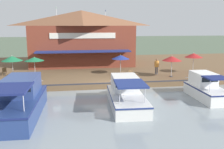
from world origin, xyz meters
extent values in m
plane|color=#4C5B47|center=(0.00, 0.00, 0.00)|extent=(220.00, 220.00, 0.00)
cube|color=brown|center=(-11.00, 0.00, 0.30)|extent=(22.00, 56.00, 0.60)
cube|color=#2D2D33|center=(-0.10, 0.00, 0.65)|extent=(0.20, 50.40, 0.10)
cube|color=brown|center=(-13.18, -1.82, 3.30)|extent=(8.74, 13.66, 5.41)
pyramid|color=brown|center=(-13.18, -1.82, 7.06)|extent=(9.18, 14.35, 2.10)
cube|color=navy|center=(-7.91, -1.82, 2.90)|extent=(1.80, 11.61, 0.16)
cube|color=silver|center=(-8.77, -1.82, 4.79)|extent=(0.08, 8.20, 0.70)
cylinder|color=silver|center=(-13.18, 1.60, 7.11)|extent=(0.06, 0.06, 2.21)
cube|color=#2D5193|center=(-13.00, 1.60, 8.07)|extent=(0.36, 0.03, 0.24)
cylinder|color=silver|center=(-13.18, -5.23, 7.28)|extent=(0.06, 0.06, 2.55)
cube|color=#337547|center=(-13.00, -5.23, 8.41)|extent=(0.36, 0.03, 0.24)
cylinder|color=#B7B7B7|center=(-4.63, 2.19, 1.61)|extent=(0.06, 0.06, 2.02)
cylinder|color=#2D2D33|center=(-4.63, 2.19, 0.63)|extent=(0.36, 0.36, 0.06)
cone|color=navy|center=(-4.63, 2.19, 2.56)|extent=(2.01, 2.01, 0.44)
cone|color=yellow|center=(-4.63, 2.19, 2.58)|extent=(1.25, 1.25, 0.35)
sphere|color=yellow|center=(-4.63, 2.19, 2.78)|extent=(0.08, 0.08, 0.08)
cylinder|color=#B7B7B7|center=(-5.01, -9.61, 1.63)|extent=(0.06, 0.06, 2.06)
cylinder|color=#2D2D33|center=(-5.01, -9.61, 0.63)|extent=(0.36, 0.36, 0.06)
cone|color=#19663D|center=(-5.01, -9.61, 2.58)|extent=(2.23, 2.23, 0.53)
cone|color=silver|center=(-5.01, -9.61, 2.60)|extent=(1.38, 1.38, 0.42)
sphere|color=silver|center=(-5.01, -9.61, 2.85)|extent=(0.08, 0.08, 0.08)
cylinder|color=#B7B7B7|center=(-4.01, 10.68, 1.67)|extent=(0.06, 0.06, 2.14)
cylinder|color=#2D2D33|center=(-4.01, 10.68, 0.63)|extent=(0.36, 0.36, 0.06)
cone|color=maroon|center=(-4.01, 10.68, 2.67)|extent=(2.05, 2.05, 0.49)
cone|color=white|center=(-4.01, 10.68, 2.69)|extent=(1.27, 1.27, 0.39)
sphere|color=white|center=(-4.01, 10.68, 2.91)|extent=(0.08, 0.08, 0.08)
cylinder|color=#B7B7B7|center=(-4.27, -7.19, 1.62)|extent=(0.06, 0.06, 2.03)
cylinder|color=#2D2D33|center=(-4.27, -7.19, 0.63)|extent=(0.36, 0.36, 0.06)
cone|color=#19663D|center=(-4.27, -7.19, 2.57)|extent=(2.03, 2.03, 0.39)
cone|color=silver|center=(-4.27, -7.19, 2.59)|extent=(1.26, 1.26, 0.31)
sphere|color=silver|center=(-4.27, -7.19, 2.77)|extent=(0.08, 0.08, 0.08)
cylinder|color=#B7B7B7|center=(-2.24, 7.32, 1.64)|extent=(0.06, 0.06, 2.09)
cylinder|color=#2D2D33|center=(-2.24, 7.32, 0.63)|extent=(0.36, 0.36, 0.06)
cone|color=maroon|center=(-2.24, 7.32, 2.61)|extent=(2.08, 2.08, 0.50)
cone|color=white|center=(-2.24, 7.32, 2.63)|extent=(1.29, 1.29, 0.40)
sphere|color=white|center=(-2.24, 7.32, 2.86)|extent=(0.08, 0.08, 0.08)
cube|color=brown|center=(-1.97, 3.06, 0.81)|extent=(0.04, 0.04, 0.42)
cube|color=brown|center=(-1.95, 2.66, 0.81)|extent=(0.04, 0.04, 0.42)
cube|color=brown|center=(-2.37, 3.04, 0.81)|extent=(0.04, 0.04, 0.42)
cube|color=brown|center=(-2.35, 2.64, 0.81)|extent=(0.04, 0.04, 0.42)
cube|color=brown|center=(-2.16, 2.85, 1.03)|extent=(0.46, 0.46, 0.05)
cube|color=brown|center=(-2.36, 2.84, 1.25)|extent=(0.06, 0.44, 0.40)
cube|color=brown|center=(-5.54, -10.48, 0.81)|extent=(0.05, 0.05, 0.42)
cube|color=brown|center=(-5.49, -10.88, 0.81)|extent=(0.05, 0.05, 0.42)
cube|color=brown|center=(-5.94, -10.54, 0.81)|extent=(0.05, 0.05, 0.42)
cube|color=brown|center=(-5.88, -10.94, 0.81)|extent=(0.05, 0.05, 0.42)
cube|color=brown|center=(-5.71, -10.71, 1.03)|extent=(0.50, 0.50, 0.05)
cube|color=brown|center=(-5.91, -10.74, 1.25)|extent=(0.10, 0.44, 0.40)
cube|color=brown|center=(-1.21, 1.93, 0.81)|extent=(0.05, 0.05, 0.42)
cube|color=brown|center=(-1.31, 1.54, 0.81)|extent=(0.05, 0.05, 0.42)
cube|color=brown|center=(-1.60, 2.03, 0.81)|extent=(0.05, 0.05, 0.42)
cube|color=brown|center=(-1.70, 1.65, 0.81)|extent=(0.05, 0.05, 0.42)
cube|color=brown|center=(-1.45, 1.79, 1.03)|extent=(0.54, 0.54, 0.05)
cube|color=brown|center=(-1.65, 1.84, 1.25)|extent=(0.15, 0.44, 0.40)
cylinder|color=#4C4C56|center=(-3.79, 6.27, 1.03)|extent=(0.13, 0.13, 0.86)
cylinder|color=#4C4C56|center=(-3.84, 6.10, 1.03)|extent=(0.13, 0.13, 0.86)
cylinder|color=orange|center=(-3.81, 6.19, 1.80)|extent=(0.50, 0.50, 0.68)
sphere|color=brown|center=(-3.81, 6.19, 2.26)|extent=(0.23, 0.23, 0.23)
cube|color=silver|center=(5.23, 0.79, 0.55)|extent=(6.32, 2.73, 0.93)
ellipsoid|color=silver|center=(2.13, 0.95, 0.55)|extent=(2.30, 2.41, 0.93)
cube|color=navy|center=(5.23, 0.79, 0.93)|extent=(6.40, 2.78, 0.10)
cube|color=white|center=(4.14, 0.85, 1.63)|extent=(2.43, 2.05, 1.23)
cube|color=black|center=(5.29, 0.79, 1.78)|extent=(0.15, 1.70, 0.43)
cube|color=navy|center=(6.69, 0.72, 2.18)|extent=(2.65, 2.18, 0.13)
cylinder|color=silver|center=(7.50, 1.53, 1.60)|extent=(0.05, 0.05, 1.17)
cylinder|color=silver|center=(7.42, -0.17, 1.60)|extent=(0.05, 0.05, 1.17)
cylinder|color=silver|center=(1.88, 0.96, 1.31)|extent=(0.14, 1.94, 0.04)
cube|color=white|center=(4.34, 7.83, 0.57)|extent=(4.82, 2.10, 0.99)
ellipsoid|color=white|center=(1.95, 7.87, 0.57)|extent=(1.72, 1.96, 0.99)
cube|color=navy|center=(4.34, 7.83, 0.99)|extent=(4.87, 2.15, 0.10)
cube|color=white|center=(3.50, 7.84, 1.62)|extent=(2.26, 1.66, 1.10)
cube|color=black|center=(4.60, 7.83, 1.76)|extent=(0.08, 1.43, 0.39)
cube|color=navy|center=(5.47, 7.81, 2.10)|extent=(1.52, 1.75, 0.10)
cylinder|color=silver|center=(5.91, 7.10, 1.59)|extent=(0.05, 0.05, 1.04)
cylinder|color=silver|center=(1.75, 7.87, 1.37)|extent=(0.06, 1.63, 0.04)
cube|color=navy|center=(6.27, -6.80, 0.71)|extent=(7.28, 2.96, 1.27)
ellipsoid|color=navy|center=(2.68, -6.68, 0.71)|extent=(2.62, 2.67, 1.27)
cube|color=navy|center=(6.27, -6.80, 1.27)|extent=(7.36, 3.00, 0.10)
cube|color=navy|center=(5.01, -6.76, 1.96)|extent=(3.51, 2.29, 1.22)
cube|color=black|center=(6.71, -6.81, 2.11)|extent=(0.12, 1.91, 0.43)
cube|color=navy|center=(7.97, -6.85, 2.48)|extent=(3.05, 2.41, 0.14)
cylinder|color=silver|center=(8.89, -5.93, 1.91)|extent=(0.05, 0.05, 1.14)
cylinder|color=silver|center=(2.38, -6.67, 1.65)|extent=(0.11, 2.18, 0.04)
cylinder|color=#473323|center=(-0.35, -8.34, 1.08)|extent=(0.18, 0.18, 0.96)
cylinder|color=#2D2D33|center=(-0.35, -8.34, 1.58)|extent=(0.22, 0.22, 0.04)
cylinder|color=brown|center=(-18.86, -0.19, 2.54)|extent=(0.28, 0.28, 3.88)
sphere|color=#2D6028|center=(-18.86, -0.19, 5.74)|extent=(3.34, 3.34, 3.34)
sphere|color=#2D6028|center=(-18.19, -0.69, 5.40)|extent=(2.34, 2.34, 2.34)
camera|label=1|loc=(22.90, -3.07, 6.15)|focal=40.00mm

